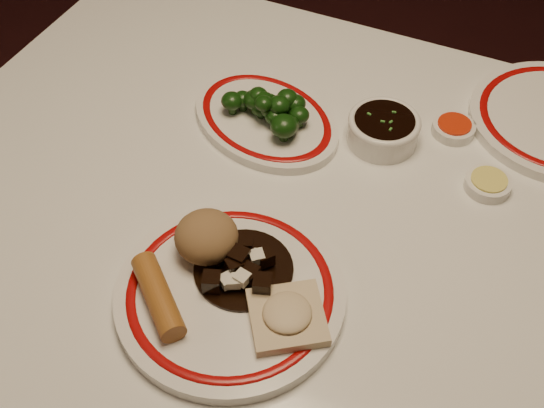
{
  "coord_description": "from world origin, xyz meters",
  "views": [
    {
      "loc": [
        0.19,
        -0.55,
        1.45
      ],
      "look_at": [
        -0.05,
        -0.04,
        0.8
      ],
      "focal_mm": 45.0,
      "sensor_mm": 36.0,
      "label": 1
    }
  ],
  "objects_px": {
    "spring_roll": "(158,296)",
    "soy_bowl": "(383,130)",
    "stirfry_heap": "(240,267)",
    "main_plate": "(230,294)",
    "broccoli_pile": "(271,108)",
    "dining_table": "(314,261)",
    "rice_mound": "(206,237)",
    "fried_wonton": "(287,315)",
    "broccoli_plate": "(266,119)"
  },
  "relations": [
    {
      "from": "spring_roll",
      "to": "soy_bowl",
      "type": "xyz_separation_m",
      "value": [
        0.14,
        0.39,
        -0.01
      ]
    },
    {
      "from": "stirfry_heap",
      "to": "soy_bowl",
      "type": "height_order",
      "value": "stirfry_heap"
    },
    {
      "from": "main_plate",
      "to": "soy_bowl",
      "type": "distance_m",
      "value": 0.35
    },
    {
      "from": "broccoli_pile",
      "to": "soy_bowl",
      "type": "bearing_deg",
      "value": 15.07
    },
    {
      "from": "dining_table",
      "to": "broccoli_pile",
      "type": "relative_size",
      "value": 8.96
    },
    {
      "from": "dining_table",
      "to": "rice_mound",
      "type": "xyz_separation_m",
      "value": [
        -0.1,
        -0.12,
        0.14
      ]
    },
    {
      "from": "main_plate",
      "to": "broccoli_pile",
      "type": "height_order",
      "value": "broccoli_pile"
    },
    {
      "from": "dining_table",
      "to": "fried_wonton",
      "type": "relative_size",
      "value": 10.18
    },
    {
      "from": "main_plate",
      "to": "fried_wonton",
      "type": "bearing_deg",
      "value": -6.87
    },
    {
      "from": "fried_wonton",
      "to": "soy_bowl",
      "type": "relative_size",
      "value": 1.14
    },
    {
      "from": "spring_roll",
      "to": "stirfry_heap",
      "type": "xyz_separation_m",
      "value": [
        0.07,
        0.08,
        -0.0
      ]
    },
    {
      "from": "dining_table",
      "to": "broccoli_pile",
      "type": "distance_m",
      "value": 0.23
    },
    {
      "from": "dining_table",
      "to": "spring_roll",
      "type": "xyz_separation_m",
      "value": [
        -0.12,
        -0.21,
        0.13
      ]
    },
    {
      "from": "fried_wonton",
      "to": "soy_bowl",
      "type": "bearing_deg",
      "value": 90.33
    },
    {
      "from": "dining_table",
      "to": "stirfry_heap",
      "type": "distance_m",
      "value": 0.19
    },
    {
      "from": "dining_table",
      "to": "broccoli_plate",
      "type": "distance_m",
      "value": 0.23
    },
    {
      "from": "fried_wonton",
      "to": "broccoli_plate",
      "type": "xyz_separation_m",
      "value": [
        -0.17,
        0.31,
        -0.02
      ]
    },
    {
      "from": "main_plate",
      "to": "broccoli_pile",
      "type": "relative_size",
      "value": 2.65
    },
    {
      "from": "stirfry_heap",
      "to": "broccoli_pile",
      "type": "relative_size",
      "value": 0.92
    },
    {
      "from": "rice_mound",
      "to": "broccoli_plate",
      "type": "relative_size",
      "value": 0.26
    },
    {
      "from": "fried_wonton",
      "to": "soy_bowl",
      "type": "distance_m",
      "value": 0.35
    },
    {
      "from": "dining_table",
      "to": "fried_wonton",
      "type": "xyz_separation_m",
      "value": [
        0.03,
        -0.17,
        0.12
      ]
    },
    {
      "from": "dining_table",
      "to": "rice_mound",
      "type": "distance_m",
      "value": 0.21
    },
    {
      "from": "main_plate",
      "to": "dining_table",
      "type": "bearing_deg",
      "value": 73.06
    },
    {
      "from": "main_plate",
      "to": "spring_roll",
      "type": "bearing_deg",
      "value": -142.44
    },
    {
      "from": "spring_roll",
      "to": "fried_wonton",
      "type": "relative_size",
      "value": 0.96
    },
    {
      "from": "fried_wonton",
      "to": "dining_table",
      "type": "bearing_deg",
      "value": 100.25
    },
    {
      "from": "spring_roll",
      "to": "soy_bowl",
      "type": "distance_m",
      "value": 0.42
    },
    {
      "from": "stirfry_heap",
      "to": "main_plate",
      "type": "bearing_deg",
      "value": -89.83
    },
    {
      "from": "dining_table",
      "to": "rice_mound",
      "type": "height_order",
      "value": "rice_mound"
    },
    {
      "from": "broccoli_plate",
      "to": "spring_roll",
      "type": "bearing_deg",
      "value": -85.46
    },
    {
      "from": "spring_roll",
      "to": "fried_wonton",
      "type": "distance_m",
      "value": 0.15
    },
    {
      "from": "rice_mound",
      "to": "spring_roll",
      "type": "height_order",
      "value": "rice_mound"
    },
    {
      "from": "dining_table",
      "to": "main_plate",
      "type": "distance_m",
      "value": 0.2
    },
    {
      "from": "spring_roll",
      "to": "fried_wonton",
      "type": "xyz_separation_m",
      "value": [
        0.15,
        0.04,
        -0.01
      ]
    },
    {
      "from": "main_plate",
      "to": "rice_mound",
      "type": "distance_m",
      "value": 0.08
    },
    {
      "from": "soy_bowl",
      "to": "stirfry_heap",
      "type": "bearing_deg",
      "value": -103.8
    },
    {
      "from": "broccoli_plate",
      "to": "broccoli_pile",
      "type": "height_order",
      "value": "broccoli_pile"
    },
    {
      "from": "broccoli_plate",
      "to": "soy_bowl",
      "type": "xyz_separation_m",
      "value": [
        0.17,
        0.04,
        0.01
      ]
    },
    {
      "from": "main_plate",
      "to": "fried_wonton",
      "type": "height_order",
      "value": "fried_wonton"
    },
    {
      "from": "spring_roll",
      "to": "fried_wonton",
      "type": "height_order",
      "value": "spring_roll"
    },
    {
      "from": "rice_mound",
      "to": "stirfry_heap",
      "type": "xyz_separation_m",
      "value": [
        0.05,
        -0.01,
        -0.02
      ]
    },
    {
      "from": "spring_roll",
      "to": "stirfry_heap",
      "type": "height_order",
      "value": "stirfry_heap"
    },
    {
      "from": "stirfry_heap",
      "to": "broccoli_plate",
      "type": "bearing_deg",
      "value": 109.0
    },
    {
      "from": "main_plate",
      "to": "rice_mound",
      "type": "height_order",
      "value": "rice_mound"
    },
    {
      "from": "dining_table",
      "to": "rice_mound",
      "type": "bearing_deg",
      "value": -130.33
    },
    {
      "from": "rice_mound",
      "to": "stirfry_heap",
      "type": "relative_size",
      "value": 0.64
    },
    {
      "from": "main_plate",
      "to": "fried_wonton",
      "type": "relative_size",
      "value": 3.0
    },
    {
      "from": "spring_roll",
      "to": "stirfry_heap",
      "type": "bearing_deg",
      "value": 0.56
    },
    {
      "from": "dining_table",
      "to": "spring_roll",
      "type": "bearing_deg",
      "value": -118.71
    }
  ]
}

